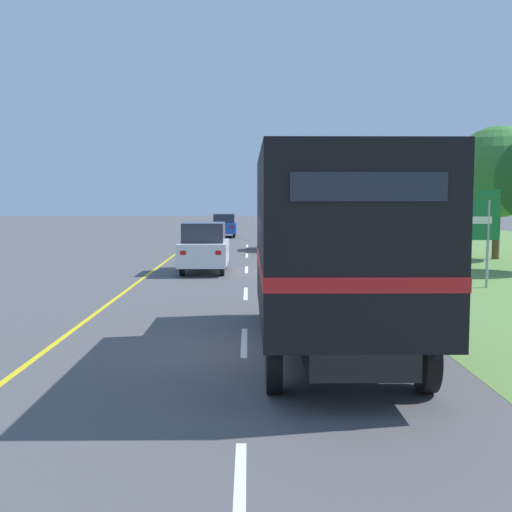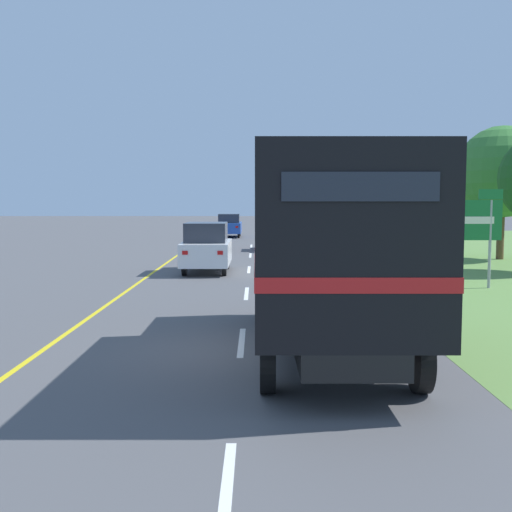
{
  "view_description": "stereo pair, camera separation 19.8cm",
  "coord_description": "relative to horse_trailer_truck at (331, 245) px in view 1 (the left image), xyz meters",
  "views": [
    {
      "loc": [
        0.09,
        -11.74,
        2.8
      ],
      "look_at": [
        0.3,
        6.51,
        1.2
      ],
      "focal_mm": 45.0,
      "sensor_mm": 36.0,
      "label": 1
    },
    {
      "loc": [
        0.28,
        -11.74,
        2.8
      ],
      "look_at": [
        0.3,
        6.51,
        1.2
      ],
      "focal_mm": 45.0,
      "sensor_mm": 36.0,
      "label": 2
    }
  ],
  "objects": [
    {
      "name": "centre_dash_nearest",
      "position": [
        -1.56,
        -5.59,
        -1.99
      ],
      "size": [
        0.12,
        2.6,
        0.01
      ],
      "primitive_type": "cube",
      "color": "white",
      "rests_on": "ground"
    },
    {
      "name": "highway_sign",
      "position": [
        5.36,
        8.79,
        0.08
      ],
      "size": [
        2.36,
        0.09,
        3.14
      ],
      "color": "#9E9EA3",
      "rests_on": "ground"
    },
    {
      "name": "ground_plane",
      "position": [
        -1.56,
        0.28,
        -1.99
      ],
      "size": [
        200.0,
        200.0,
        0.0
      ],
      "primitive_type": "plane",
      "color": "#515154"
    },
    {
      "name": "centre_dash_mid_b",
      "position": [
        -1.56,
        14.21,
        -1.99
      ],
      "size": [
        0.12,
        2.6,
        0.01
      ],
      "primitive_type": "cube",
      "color": "white",
      "rests_on": "ground"
    },
    {
      "name": "lead_car_white",
      "position": [
        -3.19,
        13.26,
        -1.02
      ],
      "size": [
        1.8,
        3.85,
        1.93
      ],
      "color": "black",
      "rests_on": "ground"
    },
    {
      "name": "delineator_post",
      "position": [
        2.77,
        2.93,
        -1.48
      ],
      "size": [
        0.08,
        0.08,
        0.95
      ],
      "color": "white",
      "rests_on": "ground"
    },
    {
      "name": "centre_dash_mid_a",
      "position": [
        -1.56,
        7.61,
        -1.99
      ],
      "size": [
        0.12,
        2.6,
        0.01
      ],
      "primitive_type": "cube",
      "color": "white",
      "rests_on": "ground"
    },
    {
      "name": "lead_car_red_ahead",
      "position": [
        0.27,
        24.4,
        -1.07
      ],
      "size": [
        1.8,
        3.96,
        1.8
      ],
      "color": "black",
      "rests_on": "ground"
    },
    {
      "name": "horse_trailer_truck",
      "position": [
        0.0,
        0.0,
        0.0
      ],
      "size": [
        2.6,
        7.79,
        3.57
      ],
      "color": "black",
      "rests_on": "ground"
    },
    {
      "name": "roadside_tree_mid",
      "position": [
        10.26,
        18.74,
        2.11
      ],
      "size": [
        4.29,
        4.29,
        6.26
      ],
      "color": "brown",
      "rests_on": "ground"
    },
    {
      "name": "centre_dash_near",
      "position": [
        -1.56,
        1.01,
        -1.99
      ],
      "size": [
        0.12,
        2.6,
        0.01
      ],
      "primitive_type": "cube",
      "color": "white",
      "rests_on": "ground"
    },
    {
      "name": "centre_dash_far",
      "position": [
        -1.56,
        20.81,
        -1.99
      ],
      "size": [
        0.12,
        2.6,
        0.01
      ],
      "primitive_type": "cube",
      "color": "white",
      "rests_on": "ground"
    },
    {
      "name": "edge_line_yellow",
      "position": [
        -5.26,
        15.27,
        -1.99
      ],
      "size": [
        0.12,
        63.45,
        0.01
      ],
      "primitive_type": "cube",
      "color": "yellow",
      "rests_on": "ground"
    },
    {
      "name": "centre_dash_farthest",
      "position": [
        -1.56,
        27.41,
        -1.99
      ],
      "size": [
        0.12,
        2.6,
        0.01
      ],
      "primitive_type": "cube",
      "color": "white",
      "rests_on": "ground"
    },
    {
      "name": "lead_car_blue_ahead",
      "position": [
        -3.29,
        36.95,
        -1.09
      ],
      "size": [
        1.8,
        4.22,
        1.76
      ],
      "color": "black",
      "rests_on": "ground"
    }
  ]
}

